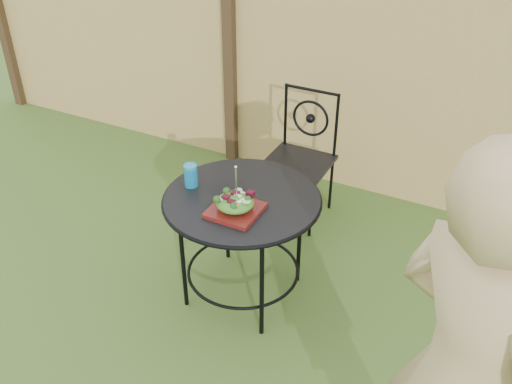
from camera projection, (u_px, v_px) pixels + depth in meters
fence at (389, 81)px, 4.14m from camera, size 8.00×0.12×1.90m
patio_table at (242, 217)px, 3.34m from camera, size 0.92×0.92×0.72m
patio_chair at (301, 154)px, 4.15m from camera, size 0.46×0.46×0.95m
salad_plate at (235, 210)px, 3.13m from camera, size 0.27×0.27×0.02m
salad at (235, 202)px, 3.10m from camera, size 0.21×0.21×0.08m
fork at (236, 183)px, 3.03m from camera, size 0.01×0.01×0.18m
drinking_glass at (191, 175)px, 3.33m from camera, size 0.08×0.08×0.14m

